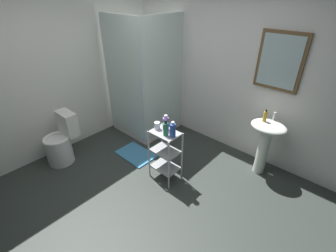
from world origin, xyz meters
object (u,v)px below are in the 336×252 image
(hand_soap_bottle, at_px, (265,116))
(rinse_cup, at_px, (157,126))
(shower_stall, at_px, (146,108))
(conditioner_bottle_purple, at_px, (166,123))
(storage_cart, at_px, (165,152))
(shampoo_bottle_blue, at_px, (173,130))
(body_wash_bottle_green, at_px, (166,129))
(pedestal_sink, at_px, (266,137))
(toilet, at_px, (61,143))
(bath_mat, at_px, (136,154))

(hand_soap_bottle, height_order, rinse_cup, hand_soap_bottle)
(shower_stall, distance_m, conditioner_bottle_purple, 1.31)
(rinse_cup, bearing_deg, hand_soap_bottle, 45.68)
(storage_cart, height_order, rinse_cup, rinse_cup)
(hand_soap_bottle, xyz_separation_m, rinse_cup, (-0.97, -0.99, -0.10))
(conditioner_bottle_purple, distance_m, shampoo_bottle_blue, 0.19)
(conditioner_bottle_purple, bearing_deg, storage_cart, -53.46)
(storage_cart, xyz_separation_m, hand_soap_bottle, (0.84, 0.99, 0.45))
(conditioner_bottle_purple, relative_size, body_wash_bottle_green, 0.99)
(body_wash_bottle_green, xyz_separation_m, rinse_cup, (-0.18, 0.04, -0.04))
(pedestal_sink, distance_m, toilet, 2.92)
(hand_soap_bottle, relative_size, bath_mat, 0.27)
(conditioner_bottle_purple, bearing_deg, shampoo_bottle_blue, -20.37)
(storage_cart, height_order, body_wash_bottle_green, body_wash_bottle_green)
(hand_soap_bottle, distance_m, bath_mat, 2.00)
(body_wash_bottle_green, relative_size, rinse_cup, 2.17)
(shampoo_bottle_blue, height_order, bath_mat, shampoo_bottle_blue)
(hand_soap_bottle, xyz_separation_m, body_wash_bottle_green, (-0.79, -1.03, -0.05))
(pedestal_sink, distance_m, hand_soap_bottle, 0.31)
(storage_cart, bearing_deg, toilet, -151.80)
(toilet, distance_m, hand_soap_bottle, 2.90)
(storage_cart, height_order, shampoo_bottle_blue, shampoo_bottle_blue)
(rinse_cup, height_order, bath_mat, rinse_cup)
(hand_soap_bottle, relative_size, body_wash_bottle_green, 0.79)
(pedestal_sink, xyz_separation_m, hand_soap_bottle, (-0.07, -0.01, 0.30))
(pedestal_sink, relative_size, storage_cart, 1.09)
(shower_stall, bearing_deg, storage_cart, -31.95)
(bath_mat, bearing_deg, conditioner_bottle_purple, -0.15)
(shower_stall, distance_m, storage_cart, 1.32)
(shower_stall, relative_size, bath_mat, 3.33)
(pedestal_sink, xyz_separation_m, rinse_cup, (-1.04, -1.01, 0.21))
(storage_cart, height_order, bath_mat, storage_cart)
(hand_soap_bottle, bearing_deg, shower_stall, -171.67)
(pedestal_sink, height_order, toilet, pedestal_sink)
(shower_stall, bearing_deg, toilet, -101.34)
(storage_cart, relative_size, body_wash_bottle_green, 3.57)
(toilet, relative_size, conditioner_bottle_purple, 3.70)
(shower_stall, distance_m, bath_mat, 0.89)
(hand_soap_bottle, height_order, bath_mat, hand_soap_bottle)
(hand_soap_bottle, height_order, shampoo_bottle_blue, hand_soap_bottle)
(storage_cart, relative_size, rinse_cup, 7.76)
(pedestal_sink, distance_m, conditioner_bottle_purple, 1.36)
(toilet, bearing_deg, conditioner_bottle_purple, 30.62)
(toilet, xyz_separation_m, conditioner_bottle_purple, (1.37, 0.81, 0.52))
(shower_stall, bearing_deg, conditioner_bottle_purple, -30.81)
(bath_mat, bearing_deg, hand_soap_bottle, 31.16)
(storage_cart, relative_size, conditioner_bottle_purple, 3.61)
(shower_stall, height_order, shampoo_bottle_blue, shower_stall)
(bath_mat, bearing_deg, toilet, -131.26)
(pedestal_sink, height_order, body_wash_bottle_green, body_wash_bottle_green)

